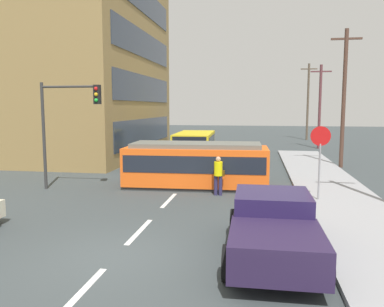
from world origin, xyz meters
name	(u,v)px	position (x,y,z in m)	size (l,w,h in m)	color
ground_plane	(187,182)	(0.00, 10.00, 0.00)	(120.00, 120.00, 0.00)	#394042
sidewalk_curb_right	(346,206)	(6.80, 6.00, 0.07)	(3.20, 36.00, 0.14)	#939497
lane_stripe_0	(81,293)	(0.00, -2.00, 0.01)	(0.16, 2.40, 0.01)	silver
lane_stripe_1	(139,231)	(0.00, 2.00, 0.01)	(0.16, 2.40, 0.01)	silver
lane_stripe_2	(169,200)	(0.00, 6.00, 0.01)	(0.16, 2.40, 0.01)	silver
lane_stripe_3	(201,167)	(0.00, 14.87, 0.01)	(0.16, 2.40, 0.01)	silver
lane_stripe_4	(212,155)	(0.00, 20.87, 0.01)	(0.16, 2.40, 0.01)	silver
corner_building	(39,31)	(-13.39, 19.65, 9.60)	(17.00, 16.10, 19.20)	olive
streetcar_tram	(196,164)	(0.66, 8.87, 1.08)	(6.71, 2.79, 2.09)	#F85E1A
city_bus	(195,144)	(-1.00, 18.65, 1.10)	(2.72, 5.85, 1.91)	gold
pedestrian_crossing	(218,173)	(1.87, 7.26, 0.94)	(0.45, 0.36, 1.67)	#2B274D
pickup_truck_parked	(273,226)	(3.90, 0.63, 0.80)	(2.33, 5.02, 1.55)	#281C3C
stop_sign	(320,147)	(5.89, 6.61, 2.19)	(0.76, 0.07, 2.88)	gray
traffic_light_mast	(66,115)	(-4.98, 7.25, 3.41)	(2.84, 0.33, 4.85)	#333333
utility_pole_mid	(344,96)	(8.66, 16.24, 4.40)	(1.80, 0.24, 8.43)	#51362B
utility_pole_far	(320,105)	(8.94, 27.49, 3.92)	(1.80, 0.24, 7.48)	brown
utility_pole_distant	(308,100)	(9.05, 36.93, 4.48)	(1.80, 0.24, 8.58)	brown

